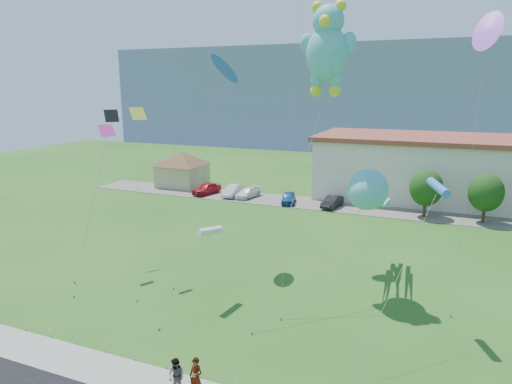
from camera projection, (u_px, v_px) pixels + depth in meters
ground at (195, 359)px, 24.64m from camera, size 160.00×160.00×0.00m
parking_strip at (338, 206)px, 56.14m from camera, size 70.00×6.00×0.06m
hill_ridge at (406, 94)px, 129.85m from camera, size 160.00×50.00×25.00m
pavilion at (182, 166)px, 67.12m from camera, size 9.20×9.20×5.00m
rope_fence at (183, 368)px, 23.42m from camera, size 26.05×0.05×0.50m
tree_near at (426, 188)px, 50.75m from camera, size 3.60×3.60×5.47m
tree_mid at (486, 193)px, 48.52m from camera, size 3.60×3.60×5.47m
pedestrian_left at (196, 377)px, 21.46m from camera, size 0.73×0.52×1.89m
pedestrian_right at (176, 376)px, 21.56m from camera, size 0.96×0.80×1.79m
parked_car_red at (207, 188)px, 62.22m from camera, size 2.87×4.89×1.56m
parked_car_silver at (233, 191)px, 61.08m from camera, size 1.74×4.62×1.50m
parked_car_white at (248, 193)px, 60.30m from camera, size 2.70×4.71×1.28m
parked_car_blue at (289, 198)px, 57.40m from camera, size 2.61×4.36×1.39m
parked_car_black at (332, 202)px, 55.37m from camera, size 2.07×4.38×1.39m
octopus_kite at (370, 196)px, 31.77m from camera, size 5.53×12.07×9.02m
teddy_bear_kite at (327, 47)px, 30.70m from camera, size 3.90×10.28×19.94m
small_kite_white at (210, 232)px, 30.29m from camera, size 1.34×5.93×5.44m
small_kite_cyan at (437, 189)px, 25.98m from camera, size 3.60×9.21×9.20m
small_kite_purple at (487, 38)px, 29.04m from camera, size 1.80×5.35×18.54m
small_kite_pink at (103, 148)px, 34.45m from camera, size 1.58×6.33×11.54m
small_kite_blue at (224, 74)px, 35.70m from camera, size 1.81×7.96×16.43m
small_kite_yellow at (138, 135)px, 33.22m from camera, size 3.22×5.35×12.87m
small_kite_black at (107, 134)px, 36.78m from camera, size 1.29×6.80×12.49m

